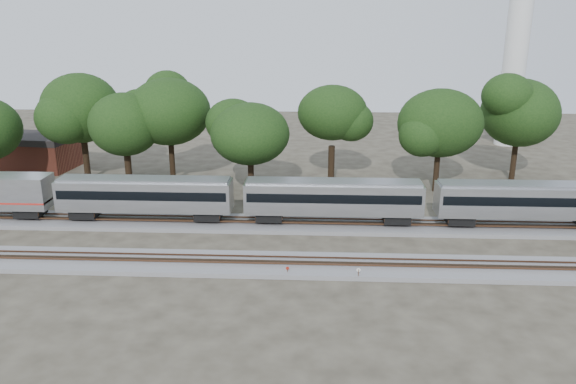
% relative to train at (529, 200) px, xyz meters
% --- Properties ---
extents(ground, '(160.00, 160.00, 0.00)m').
position_rel_train_xyz_m(ground, '(-27.24, -6.00, -3.30)').
color(ground, '#383328').
rests_on(ground, ground).
extents(track_far, '(160.00, 5.00, 0.73)m').
position_rel_train_xyz_m(track_far, '(-27.24, -0.00, -3.09)').
color(track_far, slate).
rests_on(track_far, ground).
extents(track_near, '(160.00, 5.00, 0.73)m').
position_rel_train_xyz_m(track_near, '(-27.24, -10.00, -3.09)').
color(track_near, slate).
rests_on(track_near, ground).
extents(train, '(132.69, 3.24, 4.77)m').
position_rel_train_xyz_m(train, '(0.00, 0.00, 0.00)').
color(train, silver).
rests_on(train, ground).
extents(switch_stand_red, '(0.28, 0.05, 0.88)m').
position_rel_train_xyz_m(switch_stand_red, '(-23.68, -11.83, -2.74)').
color(switch_stand_red, '#512D19').
rests_on(switch_stand_red, ground).
extents(switch_stand_white, '(0.35, 0.07, 1.12)m').
position_rel_train_xyz_m(switch_stand_white, '(-17.78, -12.29, -2.59)').
color(switch_stand_white, '#512D19').
rests_on(switch_stand_white, ground).
extents(switch_lever, '(0.52, 0.33, 0.30)m').
position_rel_train_xyz_m(switch_lever, '(-21.78, -12.06, -3.15)').
color(switch_lever, '#512D19').
rests_on(switch_lever, ground).
extents(brick_building, '(10.90, 8.32, 4.86)m').
position_rel_train_xyz_m(brick_building, '(-61.11, 21.62, -0.85)').
color(brick_building, brown).
rests_on(brick_building, ground).
extents(tree_1, '(9.80, 9.80, 13.82)m').
position_rel_train_xyz_m(tree_1, '(-51.67, 15.85, 6.33)').
color(tree_1, black).
rests_on(tree_1, ground).
extents(tree_2, '(8.38, 8.38, 11.82)m').
position_rel_train_xyz_m(tree_2, '(-44.87, 12.29, 4.93)').
color(tree_2, black).
rests_on(tree_2, ground).
extents(tree_3, '(9.58, 9.58, 13.50)m').
position_rel_train_xyz_m(tree_3, '(-39.97, 14.98, 6.11)').
color(tree_3, black).
rests_on(tree_3, ground).
extents(tree_4, '(8.01, 8.01, 11.29)m').
position_rel_train_xyz_m(tree_4, '(-29.07, 9.21, 4.56)').
color(tree_4, black).
rests_on(tree_4, ground).
extents(tree_5, '(9.44, 9.44, 13.31)m').
position_rel_train_xyz_m(tree_5, '(-19.38, 15.96, 5.97)').
color(tree_5, black).
rests_on(tree_5, ground).
extents(tree_6, '(8.72, 8.72, 12.29)m').
position_rel_train_xyz_m(tree_6, '(-6.45, 13.24, 5.26)').
color(tree_6, black).
rests_on(tree_6, ground).
extents(tree_7, '(9.15, 9.15, 12.90)m').
position_rel_train_xyz_m(tree_7, '(4.83, 18.89, 5.69)').
color(tree_7, black).
rests_on(tree_7, ground).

